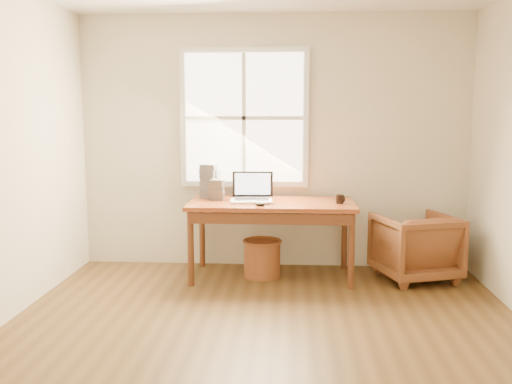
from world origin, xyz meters
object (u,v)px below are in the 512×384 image
armchair (415,247)px  laptop (251,188)px  coffee_mug (340,199)px  cd_stack_a (212,183)px  desk (272,204)px  wicker_stool (262,259)px

armchair → laptop: (-1.58, -0.04, 0.57)m
coffee_mug → cd_stack_a: 1.32m
armchair → coffee_mug: coffee_mug is taller
desk → coffee_mug: (0.65, -0.07, 0.06)m
armchair → coffee_mug: size_ratio=8.26×
wicker_stool → cd_stack_a: 0.93m
wicker_stool → desk: bearing=0.0°
armchair → cd_stack_a: (-2.00, 0.28, 0.57)m
wicker_stool → coffee_mug: (0.74, -0.07, 0.61)m
cd_stack_a → desk: bearing=-24.4°
wicker_stool → cd_stack_a: bearing=151.9°
wicker_stool → cd_stack_a: (-0.52, 0.28, 0.71)m
laptop → coffee_mug: size_ratio=4.59×
wicker_stool → coffee_mug: size_ratio=4.15×
laptop → cd_stack_a: bearing=139.3°
desk → laptop: (-0.19, -0.04, 0.16)m
wicker_stool → armchair: bearing=0.0°
wicker_stool → cd_stack_a: cd_stack_a is taller
laptop → coffee_mug: 0.85m
desk → cd_stack_a: cd_stack_a is taller
desk → cd_stack_a: bearing=155.6°
wicker_stool → coffee_mug: 0.96m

